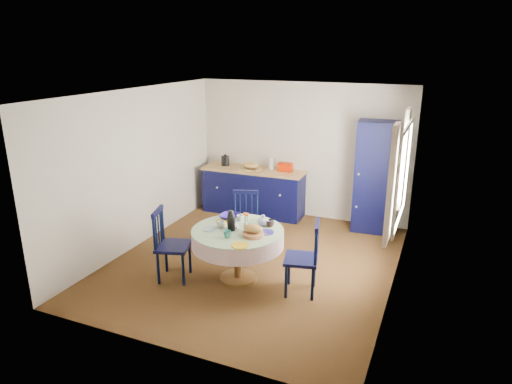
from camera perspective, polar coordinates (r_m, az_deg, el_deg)
floor at (r=6.94m, az=-0.27°, el=-8.77°), size 4.50×4.50×0.00m
ceiling at (r=6.24m, az=-0.30°, el=12.25°), size 4.50×4.50×0.00m
wall_back at (r=8.52m, az=5.73°, el=5.15°), size 4.00×0.02×2.50m
wall_left at (r=7.47m, az=-14.54°, el=2.85°), size 0.02×4.50×2.50m
wall_right at (r=6.01m, az=17.51°, el=-1.01°), size 0.02×4.50×2.50m
window at (r=6.22m, az=17.62°, el=2.26°), size 0.10×1.74×1.45m
kitchen_counter at (r=8.75m, az=-0.30°, el=0.20°), size 2.00×0.66×1.13m
pantry_cabinet at (r=8.06m, az=14.66°, el=1.81°), size 0.71×0.54×1.93m
dining_table at (r=6.18m, az=-2.21°, el=-5.78°), size 1.24×1.24×1.03m
chair_left at (r=6.39m, az=-10.68°, el=-6.43°), size 0.55×0.56×1.01m
chair_far at (r=7.09m, az=-1.38°, el=-3.82°), size 0.54×0.53×0.97m
chair_right at (r=5.96m, az=6.07°, el=-8.14°), size 0.51×0.53×0.99m
mug_a at (r=6.21m, az=-4.40°, el=-4.06°), size 0.11×0.11×0.09m
mug_b at (r=5.88m, az=-3.62°, el=-5.30°), size 0.10×0.10×0.10m
mug_c at (r=6.22m, az=1.75°, el=-3.93°), size 0.12×0.12×0.10m
mug_d at (r=6.43m, az=-2.03°, el=-3.26°), size 0.09×0.09×0.08m
cobalt_bowl at (r=6.50m, az=-3.29°, el=-3.10°), size 0.28×0.28×0.07m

